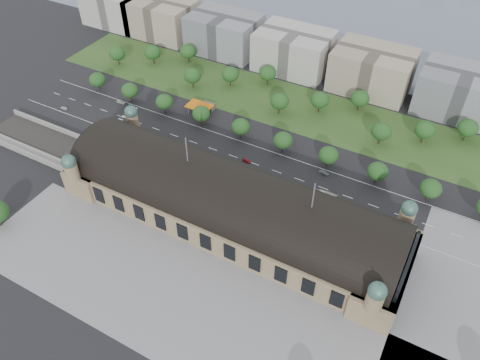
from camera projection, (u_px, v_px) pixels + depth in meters
The scene contains 50 objects.
ground at pixel (231, 220), 203.14m from camera, with size 900.00×900.00×0.00m, color black.
station at pixel (230, 203), 196.14m from camera, with size 150.00×48.40×44.30m.
track_cutting at pixel (42, 145), 239.93m from camera, with size 70.00×24.00×3.10m.
plaza_south at pixel (195, 308), 171.33m from camera, with size 190.00×48.00×0.12m, color gray.
road_slab at pixel (233, 156), 234.60m from camera, with size 260.00×26.00×0.10m, color black.
grass_belt at pixel (288, 105), 268.20m from camera, with size 300.00×45.00×0.10m, color #2E4E1F.
petrol_station at pixel (204, 106), 262.06m from camera, with size 14.00×13.00×5.05m.
office_0 at pixel (117, 7), 340.27m from camera, with size 45.00×32.00×24.00m, color #B6B3AD.
office_1 at pixel (162, 18), 326.20m from camera, with size 45.00×32.00×24.00m, color tan.
office_2 at pixel (224, 33), 308.62m from camera, with size 45.00×32.00×24.00m, color gray.
office_3 at pixel (294, 51), 291.03m from camera, with size 45.00×32.00×24.00m, color #B6B3AD.
office_4 at pixel (372, 70), 273.44m from camera, with size 45.00×32.00×24.00m, color tan.
office_5 at pixel (461, 92), 255.86m from camera, with size 45.00×32.00×24.00m, color gray.
tree_row_0 at pixel (97, 80), 274.36m from camera, with size 9.60×9.60×11.52m.
tree_row_1 at pixel (130, 90), 265.92m from camera, with size 9.60×9.60×11.52m.
tree_row_2 at pixel (164, 102), 257.48m from camera, with size 9.60×9.60×11.52m.
tree_row_3 at pixel (201, 114), 249.04m from camera, with size 9.60×9.60×11.52m.
tree_row_4 at pixel (241, 126), 240.60m from camera, with size 9.60×9.60×11.52m.
tree_row_5 at pixel (283, 140), 232.16m from camera, with size 9.60×9.60×11.52m.
tree_row_6 at pixel (329, 155), 223.72m from camera, with size 9.60×9.60×11.52m.
tree_row_7 at pixel (378, 171), 215.28m from camera, with size 9.60×9.60×11.52m.
tree_row_8 at pixel (431, 188), 206.84m from camera, with size 9.60×9.60×11.52m.
tree_belt_0 at pixel (117, 53), 296.75m from camera, with size 10.40×10.40×12.48m.
tree_belt_1 at pixel (153, 52), 297.78m from camera, with size 10.40×10.40×12.48m.
tree_belt_2 at pixel (188, 51), 298.81m from camera, with size 10.40×10.40×12.48m.
tree_belt_3 at pixel (192, 76), 276.70m from camera, with size 10.40×10.40×12.48m.
tree_belt_4 at pixel (230, 74), 277.73m from camera, with size 10.40×10.40×12.48m.
tree_belt_5 at pixel (268, 73), 278.76m from camera, with size 10.40×10.40×12.48m.
tree_belt_6 at pixel (280, 101), 256.65m from camera, with size 10.40×10.40×12.48m.
tree_belt_7 at pixel (320, 100), 257.68m from camera, with size 10.40×10.40×12.48m.
tree_belt_8 at pixel (360, 98), 258.72m from camera, with size 10.40×10.40×12.48m.
tree_belt_9 at pixel (382, 131), 236.60m from camera, with size 10.40×10.40×12.48m.
tree_belt_10 at pixel (425, 130), 237.64m from camera, with size 10.40×10.40×12.48m.
tree_belt_11 at pixel (468, 128), 238.67m from camera, with size 10.40×10.40×12.48m.
traffic_car_0 at pixel (64, 108), 264.71m from camera, with size 1.74×4.32×1.47m, color silver.
traffic_car_1 at pixel (121, 102), 269.14m from camera, with size 1.74×4.98×1.64m, color gray.
traffic_car_2 at pixel (180, 151), 236.41m from camera, with size 2.73×5.92×1.64m, color black.
traffic_car_3 at pixel (247, 161), 231.05m from camera, with size 1.78×4.38×1.27m, color maroon.
traffic_car_5 at pixel (324, 173), 224.31m from camera, with size 1.75×5.01×1.65m, color #53555A.
traffic_car_6 at pixel (410, 225), 199.91m from camera, with size 2.58×5.59×1.55m, color #B9B9BB.
parked_car_0 at pixel (155, 152), 235.83m from camera, with size 1.66×4.77×1.57m, color black.
parked_car_1 at pixel (154, 146), 239.65m from camera, with size 2.51×5.44×1.51m, color maroon.
parked_car_2 at pixel (172, 153), 235.64m from camera, with size 2.06×5.06×1.47m, color #1D1A4A.
parked_car_3 at pixel (193, 164), 229.44m from camera, with size 1.62×4.04×1.38m, color slate.
parked_car_4 at pixel (194, 161), 231.11m from camera, with size 1.43×4.09×1.35m, color silver.
parked_car_5 at pixel (214, 169), 226.32m from camera, with size 2.41×5.23×1.45m, color gray.
parked_car_6 at pixel (209, 166), 228.04m from camera, with size 1.94×4.77×1.38m, color black.
bus_west at pixel (218, 165), 227.36m from camera, with size 2.67×11.40×3.17m, color #B2351C.
bus_mid at pixel (309, 198), 210.47m from camera, with size 3.01×12.85×3.58m, color white.
bus_east at pixel (326, 196), 211.47m from camera, with size 3.01×12.84×3.58m, color silver.
Camera 1 is at (69.33, -118.31, 150.92)m, focal length 35.00 mm.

